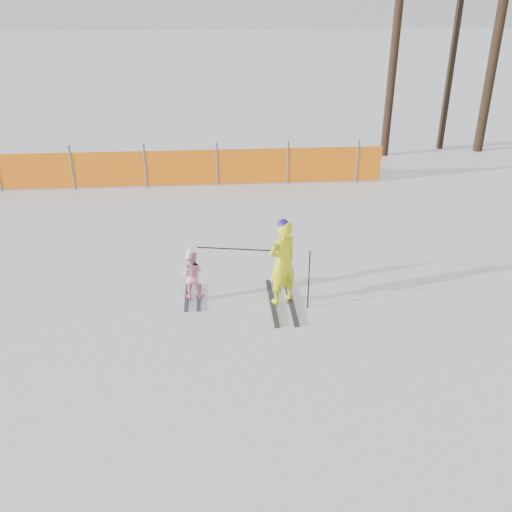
{
  "coord_description": "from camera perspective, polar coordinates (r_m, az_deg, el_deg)",
  "views": [
    {
      "loc": [
        -0.68,
        -8.36,
        5.38
      ],
      "look_at": [
        0.0,
        0.5,
        1.0
      ],
      "focal_mm": 40.0,
      "sensor_mm": 36.0,
      "label": 1
    }
  ],
  "objects": [
    {
      "name": "safety_fence",
      "position": [
        16.45,
        -13.4,
        8.46
      ],
      "size": [
        14.72,
        0.06,
        1.25
      ],
      "color": "#595960",
      "rests_on": "ground"
    },
    {
      "name": "child",
      "position": [
        10.44,
        -6.47,
        -1.82
      ],
      "size": [
        0.49,
        0.98,
        1.1
      ],
      "color": "black",
      "rests_on": "ground"
    },
    {
      "name": "tree_trunks",
      "position": [
        20.17,
        19.2,
        17.98
      ],
      "size": [
        3.63,
        0.92,
        6.42
      ],
      "color": "black",
      "rests_on": "ground"
    },
    {
      "name": "ground",
      "position": [
        9.97,
        0.22,
        -6.44
      ],
      "size": [
        120.0,
        120.0,
        0.0
      ],
      "primitive_type": "plane",
      "color": "white",
      "rests_on": "ground"
    },
    {
      "name": "ski_poles",
      "position": [
        10.04,
        1.26,
        -0.69
      ],
      "size": [
        1.96,
        0.5,
        1.13
      ],
      "color": "black",
      "rests_on": "ground"
    },
    {
      "name": "adult",
      "position": [
        10.08,
        2.65,
        -0.7
      ],
      "size": [
        0.69,
        1.65,
        1.66
      ],
      "color": "black",
      "rests_on": "ground"
    }
  ]
}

